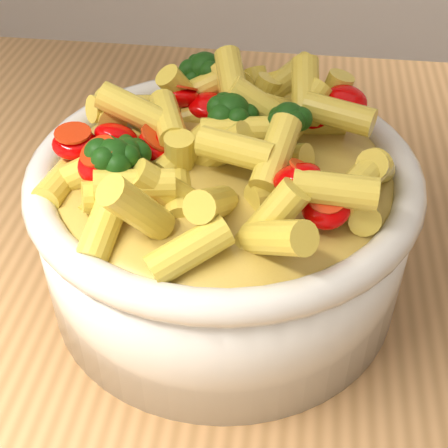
# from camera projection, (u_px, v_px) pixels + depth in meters

# --- Properties ---
(table) EXTENTS (1.20, 0.80, 0.90)m
(table) POSITION_uv_depth(u_px,v_px,m) (315.00, 381.00, 0.52)
(table) COLOR #A97848
(table) RESTS_ON ground
(serving_bowl) EXTENTS (0.25, 0.25, 0.11)m
(serving_bowl) POSITION_uv_depth(u_px,v_px,m) (224.00, 222.00, 0.43)
(serving_bowl) COLOR silver
(serving_bowl) RESTS_ON table
(pasta_salad) EXTENTS (0.20, 0.20, 0.05)m
(pasta_salad) POSITION_uv_depth(u_px,v_px,m) (224.00, 139.00, 0.39)
(pasta_salad) COLOR #F4D44D
(pasta_salad) RESTS_ON serving_bowl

